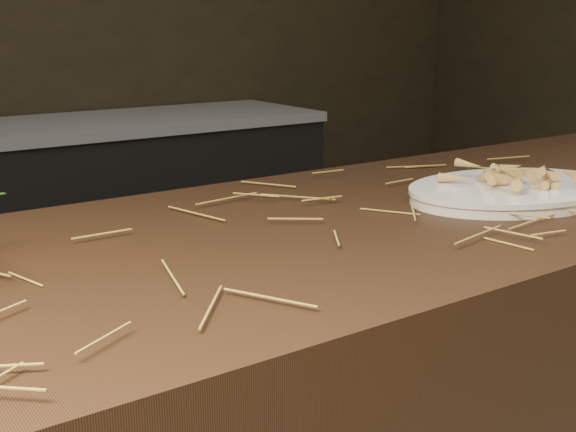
# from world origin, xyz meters

# --- Properties ---
(back_counter) EXTENTS (1.82, 0.62, 0.84)m
(back_counter) POSITION_xyz_m (0.30, 2.18, 0.42)
(back_counter) COLOR black
(back_counter) RESTS_ON ground
(straw_bedding) EXTENTS (1.40, 0.60, 0.02)m
(straw_bedding) POSITION_xyz_m (0.00, 0.30, 0.91)
(straw_bedding) COLOR olive
(straw_bedding) RESTS_ON main_counter
(serving_platter) EXTENTS (0.44, 0.33, 0.02)m
(serving_platter) POSITION_xyz_m (0.37, 0.24, 0.91)
(serving_platter) COLOR white
(serving_platter) RESTS_ON main_counter
(roasted_veg_heap) EXTENTS (0.22, 0.17, 0.05)m
(roasted_veg_heap) POSITION_xyz_m (0.37, 0.24, 0.94)
(roasted_veg_heap) COLOR #BA7E3F
(roasted_veg_heap) RESTS_ON serving_platter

